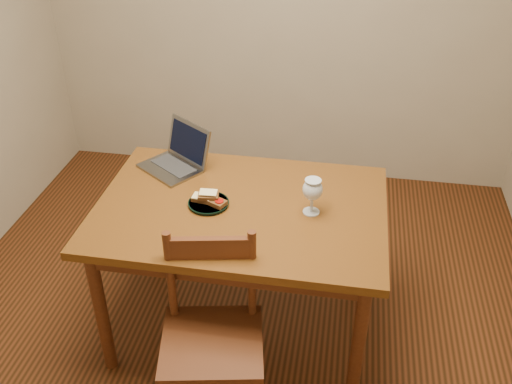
% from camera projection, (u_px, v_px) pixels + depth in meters
% --- Properties ---
extents(floor, '(3.20, 3.20, 0.02)m').
position_uv_depth(floor, '(237.00, 324.00, 2.97)').
color(floor, black).
rests_on(floor, ground).
extents(table, '(1.30, 0.90, 0.74)m').
position_uv_depth(table, '(241.00, 221.00, 2.61)').
color(table, '#44250B').
rests_on(table, floor).
extents(chair, '(0.48, 0.46, 0.44)m').
position_uv_depth(chair, '(212.00, 330.00, 2.30)').
color(chair, '#3F1D0D').
rests_on(chair, floor).
extents(plate, '(0.19, 0.19, 0.02)m').
position_uv_depth(plate, '(209.00, 203.00, 2.56)').
color(plate, black).
rests_on(plate, table).
extents(sandwich_cheese, '(0.10, 0.06, 0.03)m').
position_uv_depth(sandwich_cheese, '(202.00, 198.00, 2.56)').
color(sandwich_cheese, '#381E0C').
rests_on(sandwich_cheese, plate).
extents(sandwich_tomato, '(0.11, 0.09, 0.03)m').
position_uv_depth(sandwich_tomato, '(216.00, 201.00, 2.54)').
color(sandwich_tomato, '#381E0C').
rests_on(sandwich_tomato, plate).
extents(sandwich_top, '(0.10, 0.07, 0.03)m').
position_uv_depth(sandwich_top, '(208.00, 195.00, 2.54)').
color(sandwich_top, '#381E0C').
rests_on(sandwich_top, plate).
extents(milk_glass, '(0.09, 0.09, 0.17)m').
position_uv_depth(milk_glass, '(312.00, 196.00, 2.47)').
color(milk_glass, white).
rests_on(milk_glass, table).
extents(laptop, '(0.39, 0.38, 0.21)m').
position_uv_depth(laptop, '(179.00, 156.00, 2.83)').
color(laptop, slate).
rests_on(laptop, table).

